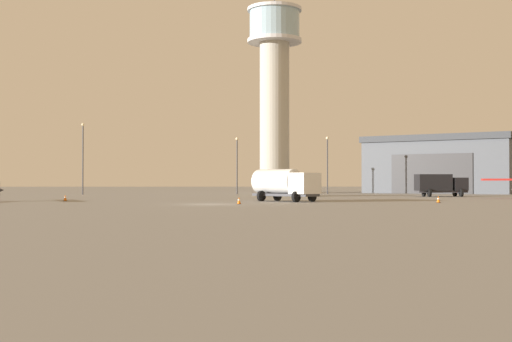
{
  "coord_description": "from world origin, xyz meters",
  "views": [
    {
      "loc": [
        2.16,
        -55.49,
        1.85
      ],
      "look_at": [
        4.55,
        24.74,
        3.12
      ],
      "focal_mm": 47.54,
      "sensor_mm": 36.0,
      "label": 1
    }
  ],
  "objects_px": {
    "traffic_cone_near_left": "(438,199)",
    "traffic_cone_mid_apron": "(65,198)",
    "truck_fuel_tanker_white": "(284,183)",
    "light_post_west": "(83,153)",
    "truck_box_yellow": "(292,184)",
    "light_post_north": "(327,160)",
    "traffic_cone_near_right": "(239,201)",
    "control_tower": "(275,80)",
    "light_post_centre": "(237,160)",
    "truck_box_black": "(440,184)"
  },
  "relations": [
    {
      "from": "truck_fuel_tanker_white",
      "to": "light_post_centre",
      "type": "relative_size",
      "value": 0.75
    },
    {
      "from": "control_tower",
      "to": "truck_box_yellow",
      "type": "xyz_separation_m",
      "value": [
        0.8,
        -24.59,
        -16.95
      ]
    },
    {
      "from": "traffic_cone_near_right",
      "to": "traffic_cone_mid_apron",
      "type": "xyz_separation_m",
      "value": [
        -16.57,
        9.5,
        0.0
      ]
    },
    {
      "from": "light_post_north",
      "to": "light_post_centre",
      "type": "height_order",
      "value": "light_post_north"
    },
    {
      "from": "control_tower",
      "to": "truck_box_black",
      "type": "xyz_separation_m",
      "value": [
        19.0,
        -27.46,
        -16.98
      ]
    },
    {
      "from": "traffic_cone_near_left",
      "to": "traffic_cone_near_right",
      "type": "distance_m",
      "value": 17.73
    },
    {
      "from": "traffic_cone_near_left",
      "to": "traffic_cone_mid_apron",
      "type": "xyz_separation_m",
      "value": [
        -34.04,
        6.5,
        -0.0
      ]
    },
    {
      "from": "light_post_north",
      "to": "traffic_cone_near_left",
      "type": "relative_size",
      "value": 13.83
    },
    {
      "from": "traffic_cone_near_left",
      "to": "truck_box_yellow",
      "type": "bearing_deg",
      "value": 111.01
    },
    {
      "from": "traffic_cone_near_left",
      "to": "traffic_cone_mid_apron",
      "type": "bearing_deg",
      "value": 169.2
    },
    {
      "from": "truck_box_yellow",
      "to": "traffic_cone_near_right",
      "type": "height_order",
      "value": "truck_box_yellow"
    },
    {
      "from": "traffic_cone_mid_apron",
      "to": "control_tower",
      "type": "bearing_deg",
      "value": 63.58
    },
    {
      "from": "control_tower",
      "to": "traffic_cone_near_left",
      "type": "bearing_deg",
      "value": -77.69
    },
    {
      "from": "traffic_cone_near_left",
      "to": "traffic_cone_near_right",
      "type": "height_order",
      "value": "traffic_cone_near_left"
    },
    {
      "from": "truck_box_black",
      "to": "light_post_centre",
      "type": "bearing_deg",
      "value": 141.13
    },
    {
      "from": "light_post_west",
      "to": "truck_fuel_tanker_white",
      "type": "bearing_deg",
      "value": -52.16
    },
    {
      "from": "traffic_cone_near_left",
      "to": "light_post_centre",
      "type": "bearing_deg",
      "value": 112.4
    },
    {
      "from": "traffic_cone_mid_apron",
      "to": "traffic_cone_near_right",
      "type": "bearing_deg",
      "value": -29.83
    },
    {
      "from": "traffic_cone_near_left",
      "to": "traffic_cone_near_right",
      "type": "relative_size",
      "value": 1.02
    },
    {
      "from": "truck_box_yellow",
      "to": "light_post_north",
      "type": "xyz_separation_m",
      "value": [
        6.59,
        14.93,
        3.55
      ]
    },
    {
      "from": "light_post_centre",
      "to": "light_post_north",
      "type": "bearing_deg",
      "value": -0.49
    },
    {
      "from": "traffic_cone_near_right",
      "to": "truck_fuel_tanker_white",
      "type": "bearing_deg",
      "value": 60.53
    },
    {
      "from": "traffic_cone_near_left",
      "to": "traffic_cone_mid_apron",
      "type": "distance_m",
      "value": 34.66
    },
    {
      "from": "light_post_centre",
      "to": "traffic_cone_near_right",
      "type": "bearing_deg",
      "value": -89.89
    },
    {
      "from": "traffic_cone_near_right",
      "to": "traffic_cone_mid_apron",
      "type": "height_order",
      "value": "traffic_cone_mid_apron"
    },
    {
      "from": "traffic_cone_near_left",
      "to": "light_post_west",
      "type": "bearing_deg",
      "value": 135.7
    },
    {
      "from": "truck_box_yellow",
      "to": "light_post_west",
      "type": "xyz_separation_m",
      "value": [
        -29.04,
        11.12,
        4.39
      ]
    },
    {
      "from": "light_post_centre",
      "to": "traffic_cone_mid_apron",
      "type": "xyz_separation_m",
      "value": [
        -16.49,
        -36.08,
        -4.77
      ]
    },
    {
      "from": "light_post_west",
      "to": "traffic_cone_near_left",
      "type": "xyz_separation_m",
      "value": [
        39.61,
        -38.65,
        -5.68
      ]
    },
    {
      "from": "light_post_north",
      "to": "traffic_cone_mid_apron",
      "type": "xyz_separation_m",
      "value": [
        -30.06,
        -35.97,
        -4.84
      ]
    },
    {
      "from": "control_tower",
      "to": "light_post_centre",
      "type": "xyz_separation_m",
      "value": [
        -6.18,
        -9.54,
        -13.47
      ]
    },
    {
      "from": "truck_fuel_tanker_white",
      "to": "light_post_north",
      "type": "relative_size",
      "value": 0.74
    },
    {
      "from": "truck_box_black",
      "to": "traffic_cone_near_left",
      "type": "distance_m",
      "value": 25.84
    },
    {
      "from": "light_post_west",
      "to": "traffic_cone_mid_apron",
      "type": "relative_size",
      "value": 16.57
    },
    {
      "from": "traffic_cone_near_right",
      "to": "control_tower",
      "type": "bearing_deg",
      "value": 83.69
    },
    {
      "from": "truck_fuel_tanker_white",
      "to": "light_post_west",
      "type": "bearing_deg",
      "value": 173.09
    },
    {
      "from": "control_tower",
      "to": "light_post_north",
      "type": "xyz_separation_m",
      "value": [
        7.39,
        -9.66,
        -13.4
      ]
    },
    {
      "from": "control_tower",
      "to": "traffic_cone_near_right",
      "type": "height_order",
      "value": "control_tower"
    },
    {
      "from": "truck_box_black",
      "to": "traffic_cone_near_right",
      "type": "xyz_separation_m",
      "value": [
        -25.1,
        -27.66,
        -1.26
      ]
    },
    {
      "from": "truck_fuel_tanker_white",
      "to": "traffic_cone_near_left",
      "type": "relative_size",
      "value": 10.26
    },
    {
      "from": "truck_box_black",
      "to": "truck_fuel_tanker_white",
      "type": "height_order",
      "value": "truck_fuel_tanker_white"
    },
    {
      "from": "light_post_west",
      "to": "traffic_cone_mid_apron",
      "type": "height_order",
      "value": "light_post_west"
    },
    {
      "from": "truck_fuel_tanker_white",
      "to": "light_post_west",
      "type": "xyz_separation_m",
      "value": [
        -26.44,
        34.05,
        4.3
      ]
    },
    {
      "from": "truck_box_yellow",
      "to": "traffic_cone_near_right",
      "type": "relative_size",
      "value": 10.74
    },
    {
      "from": "control_tower",
      "to": "traffic_cone_near_right",
      "type": "distance_m",
      "value": 58.39
    },
    {
      "from": "truck_box_black",
      "to": "traffic_cone_mid_apron",
      "type": "height_order",
      "value": "truck_box_black"
    },
    {
      "from": "truck_fuel_tanker_white",
      "to": "light_post_west",
      "type": "relative_size",
      "value": 0.63
    },
    {
      "from": "truck_box_black",
      "to": "truck_box_yellow",
      "type": "relative_size",
      "value": 0.96
    },
    {
      "from": "truck_box_black",
      "to": "light_post_north",
      "type": "height_order",
      "value": "light_post_north"
    },
    {
      "from": "light_post_centre",
      "to": "traffic_cone_near_right",
      "type": "relative_size",
      "value": 13.86
    }
  ]
}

